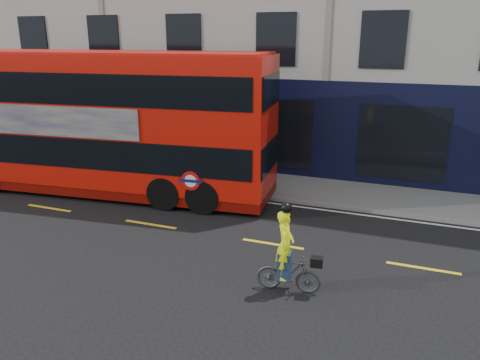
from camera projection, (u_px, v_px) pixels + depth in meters
The scene contains 7 objects.
ground at pixel (255, 268), 11.92m from camera, with size 120.00×120.00×0.00m, color black.
pavement at pixel (312, 190), 17.70m from camera, with size 60.00×3.00×0.12m, color gray.
kerb at pixel (302, 202), 16.36m from camera, with size 60.00×0.12×0.13m, color gray.
road_edge_line at pixel (300, 207), 16.11m from camera, with size 58.00×0.10×0.01m, color silver.
lane_dashes at pixel (273, 244), 13.26m from camera, with size 58.00×0.12×0.01m, color yellow, non-canonical shape.
bus at pixel (101, 122), 17.03m from camera, with size 12.93×4.17×5.13m.
cyclist at pixel (287, 261), 10.64m from camera, with size 1.53×0.64×2.17m.
Camera 1 is at (3.48, -10.14, 5.69)m, focal length 35.00 mm.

